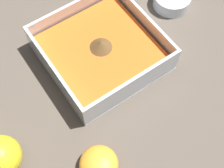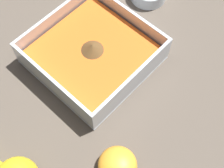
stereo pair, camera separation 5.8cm
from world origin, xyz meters
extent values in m
plane|color=brown|center=(0.00, 0.00, 0.00)|extent=(4.00, 4.00, 0.00)
cube|color=silver|center=(-0.03, 0.01, 0.00)|extent=(0.22, 0.22, 0.01)
cube|color=silver|center=(-0.03, 0.11, 0.04)|extent=(0.22, 0.01, 0.06)
cube|color=silver|center=(-0.03, -0.10, 0.04)|extent=(0.22, 0.01, 0.06)
cube|color=silver|center=(0.07, 0.01, 0.04)|extent=(0.01, 0.21, 0.06)
cube|color=silver|center=(-0.14, 0.01, 0.04)|extent=(0.01, 0.21, 0.06)
cube|color=orange|center=(-0.03, 0.01, 0.02)|extent=(0.20, 0.20, 0.03)
cone|color=brown|center=(-0.03, 0.01, 0.05)|extent=(0.05, 0.05, 0.02)
ellipsoid|color=orange|center=(-0.16, -0.18, 0.02)|extent=(0.07, 0.07, 0.04)
camera|label=1|loc=(-0.22, -0.29, 0.55)|focal=50.00mm
camera|label=2|loc=(-0.26, -0.25, 0.55)|focal=50.00mm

